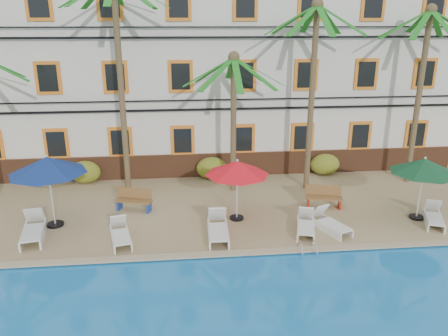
{
  "coord_description": "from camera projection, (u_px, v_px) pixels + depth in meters",
  "views": [
    {
      "loc": [
        -1.58,
        -13.82,
        7.71
      ],
      "look_at": [
        0.13,
        3.0,
        2.0
      ],
      "focal_mm": 35.0,
      "sensor_mm": 36.0,
      "label": 1
    }
  ],
  "objects": [
    {
      "name": "ground",
      "position": [
        229.0,
        247.0,
        15.64
      ],
      "size": [
        100.0,
        100.0,
        0.0
      ],
      "primitive_type": "plane",
      "color": "#384C23",
      "rests_on": "ground"
    },
    {
      "name": "pool_deck",
      "position": [
        217.0,
        193.0,
        20.31
      ],
      "size": [
        30.0,
        12.0,
        0.25
      ],
      "primitive_type": "cube",
      "color": "tan",
      "rests_on": "ground"
    },
    {
      "name": "pool_coping",
      "position": [
        232.0,
        253.0,
        14.7
      ],
      "size": [
        30.0,
        0.35,
        0.06
      ],
      "primitive_type": "cube",
      "color": "tan",
      "rests_on": "pool_deck"
    },
    {
      "name": "hotel_building",
      "position": [
        208.0,
        67.0,
        23.33
      ],
      "size": [
        25.4,
        6.44,
        10.22
      ],
      "color": "silver",
      "rests_on": "pool_deck"
    },
    {
      "name": "palm_b",
      "position": [
        119.0,
        60.0,
        18.07
      ],
      "size": [
        4.39,
        4.39,
        9.4
      ],
      "color": "brown",
      "rests_on": "pool_deck"
    },
    {
      "name": "palm_c",
      "position": [
        234.0,
        102.0,
        19.0
      ],
      "size": [
        4.39,
        4.39,
        6.26
      ],
      "color": "brown",
      "rests_on": "pool_deck"
    },
    {
      "name": "palm_d",
      "position": [
        313.0,
        72.0,
        18.89
      ],
      "size": [
        4.39,
        4.39,
        8.36
      ],
      "color": "brown",
      "rests_on": "pool_deck"
    },
    {
      "name": "palm_e",
      "position": [
        422.0,
        73.0,
        19.72
      ],
      "size": [
        4.39,
        4.39,
        8.18
      ],
      "color": "brown",
      "rests_on": "pool_deck"
    },
    {
      "name": "shrub_left",
      "position": [
        85.0,
        172.0,
        21.01
      ],
      "size": [
        1.5,
        0.9,
        1.1
      ],
      "primitive_type": "ellipsoid",
      "color": "#2D631C",
      "rests_on": "pool_deck"
    },
    {
      "name": "shrub_mid",
      "position": [
        211.0,
        168.0,
        21.59
      ],
      "size": [
        1.5,
        0.9,
        1.1
      ],
      "primitive_type": "ellipsoid",
      "color": "#2D631C",
      "rests_on": "pool_deck"
    },
    {
      "name": "shrub_right",
      "position": [
        325.0,
        164.0,
        22.15
      ],
      "size": [
        1.5,
        0.9,
        1.1
      ],
      "primitive_type": "ellipsoid",
      "color": "#2D631C",
      "rests_on": "pool_deck"
    },
    {
      "name": "umbrella_blue",
      "position": [
        47.0,
        166.0,
        15.99
      ],
      "size": [
        2.84,
        2.84,
        2.84
      ],
      "color": "black",
      "rests_on": "pool_deck"
    },
    {
      "name": "umbrella_red",
      "position": [
        237.0,
        168.0,
        16.65
      ],
      "size": [
        2.49,
        2.49,
        2.49
      ],
      "color": "black",
      "rests_on": "pool_deck"
    },
    {
      "name": "umbrella_green",
      "position": [
        424.0,
        166.0,
        16.7
      ],
      "size": [
        2.56,
        2.56,
        2.56
      ],
      "color": "black",
      "rests_on": "pool_deck"
    },
    {
      "name": "lounger_a",
      "position": [
        33.0,
        230.0,
        15.74
      ],
      "size": [
        1.07,
        2.12,
        0.96
      ],
      "color": "white",
      "rests_on": "pool_deck"
    },
    {
      "name": "lounger_b",
      "position": [
        120.0,
        234.0,
        15.49
      ],
      "size": [
        1.0,
        1.86,
        0.83
      ],
      "color": "white",
      "rests_on": "pool_deck"
    },
    {
      "name": "lounger_c",
      "position": [
        218.0,
        229.0,
        15.8
      ],
      "size": [
        0.8,
        2.05,
        0.96
      ],
      "color": "white",
      "rests_on": "pool_deck"
    },
    {
      "name": "lounger_d",
      "position": [
        306.0,
        225.0,
        16.19
      ],
      "size": [
        1.07,
        1.85,
        0.83
      ],
      "color": "white",
      "rests_on": "pool_deck"
    },
    {
      "name": "lounger_e",
      "position": [
        329.0,
        223.0,
        16.33
      ],
      "size": [
        1.3,
        1.91,
        0.85
      ],
      "color": "white",
      "rests_on": "pool_deck"
    },
    {
      "name": "lounger_f",
      "position": [
        434.0,
        217.0,
        16.87
      ],
      "size": [
        1.26,
        1.85,
        0.82
      ],
      "color": "white",
      "rests_on": "pool_deck"
    },
    {
      "name": "bench_left",
      "position": [
        135.0,
        199.0,
        18.01
      ],
      "size": [
        1.57,
        0.9,
        0.93
      ],
      "color": "olive",
      "rests_on": "pool_deck"
    },
    {
      "name": "bench_right",
      "position": [
        324.0,
        196.0,
        18.32
      ],
      "size": [
        1.57,
        0.79,
        0.93
      ],
      "color": "olive",
      "rests_on": "pool_deck"
    },
    {
      "name": "pool_ladder",
      "position": [
        307.0,
        252.0,
        14.87
      ],
      "size": [
        0.54,
        0.74,
        0.74
      ],
      "color": "silver",
      "rests_on": "ground"
    }
  ]
}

